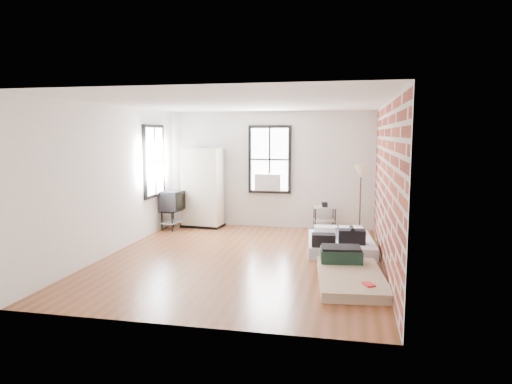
% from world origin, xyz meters
% --- Properties ---
extents(ground, '(6.00, 6.00, 0.00)m').
position_xyz_m(ground, '(0.00, 0.00, 0.00)').
color(ground, brown).
rests_on(ground, ground).
extents(room_shell, '(5.02, 6.02, 2.80)m').
position_xyz_m(room_shell, '(0.23, 0.36, 1.74)').
color(room_shell, silver).
rests_on(room_shell, ground).
extents(mattress_main, '(1.38, 1.79, 0.54)m').
position_xyz_m(mattress_main, '(1.75, 1.02, 0.15)').
color(mattress_main, white).
rests_on(mattress_main, ground).
extents(mattress_bare, '(1.14, 1.92, 0.40)m').
position_xyz_m(mattress_bare, '(1.91, -0.83, 0.12)').
color(mattress_bare, '#C3AD8D').
rests_on(mattress_bare, ground).
extents(wardrobe, '(1.02, 0.65, 1.92)m').
position_xyz_m(wardrobe, '(-1.60, 2.65, 0.96)').
color(wardrobe, black).
rests_on(wardrobe, ground).
extents(side_table, '(0.58, 0.49, 0.68)m').
position_xyz_m(side_table, '(1.34, 2.72, 0.46)').
color(side_table, black).
rests_on(side_table, ground).
extents(floor_lamp, '(0.34, 0.34, 1.56)m').
position_xyz_m(floor_lamp, '(2.15, 2.65, 1.33)').
color(floor_lamp, black).
rests_on(floor_lamp, ground).
extents(tv_stand, '(0.52, 0.69, 0.92)m').
position_xyz_m(tv_stand, '(-2.21, 2.22, 0.65)').
color(tv_stand, black).
rests_on(tv_stand, ground).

